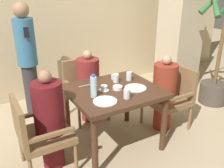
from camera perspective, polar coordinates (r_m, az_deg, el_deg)
The scene contains 23 objects.
ground_plane at distance 3.32m, azimuth 0.41°, elevation -13.39°, with size 16.00×16.00×0.00m, color tan.
wall_back at distance 4.48m, azimuth -12.44°, elevation 15.07°, with size 8.00×0.06×2.80m.
pillar_stone at distance 4.81m, azimuth 15.58°, elevation 14.67°, with size 0.60×0.60×2.70m.
dining_table at distance 2.98m, azimuth 0.44°, elevation -3.17°, with size 1.04×0.92×0.77m.
chair_left_side at distance 2.78m, azimuth -16.62°, elevation -10.49°, with size 0.54×0.54×0.87m.
diner_in_left_chair at distance 2.75m, azimuth -14.04°, elevation -7.94°, with size 0.32×0.32×1.14m.
chair_far_side at distance 3.76m, azimuth -6.24°, elevation -0.57°, with size 0.54×0.54×0.87m.
diner_in_far_chair at distance 3.62m, azimuth -5.38°, elevation -0.30°, with size 0.32×0.32×1.07m.
chair_right_side at distance 3.57m, azimuth 13.41°, elevation -2.39°, with size 0.54×0.54×0.87m.
diner_in_right_chair at distance 3.46m, azimuth 11.81°, elevation -1.85°, with size 0.32×0.32×1.07m.
standing_host at distance 3.87m, azimuth -18.79°, elevation 5.79°, with size 0.29×0.32×1.69m.
potted_palm at distance 4.42m, azimuth 23.11°, elevation 4.55°, with size 0.80×0.82×2.11m.
plate_main_left at distance 2.64m, azimuth -1.58°, elevation -3.95°, with size 0.26×0.26×0.01m.
plate_main_right at distance 2.97m, azimuth 5.41°, elevation -0.90°, with size 0.26×0.26×0.01m.
teacup_with_saucer at distance 2.90m, azimuth -1.83°, elevation -0.96°, with size 0.11×0.11×0.06m.
bowl_small at distance 2.93m, azimuth 1.28°, elevation -0.84°, with size 0.11×0.11×0.04m.
water_bottle at distance 2.71m, azimuth -4.23°, elevation -0.58°, with size 0.07×0.07×0.26m.
glass_tall_near at distance 2.70m, azimuth 3.46°, elevation -2.22°, with size 0.07×0.07×0.11m.
glass_tall_mid at distance 3.12m, azimuth 0.91°, elevation 1.37°, with size 0.07×0.07×0.11m.
glass_tall_far at distance 3.19m, azimuth 3.93°, elevation 1.82°, with size 0.07×0.07×0.11m.
salt_shaker at distance 3.22m, azimuth 0.10°, elevation 1.64°, with size 0.03×0.03×0.07m.
pepper_shaker at distance 3.24m, azimuth 0.70°, elevation 1.74°, with size 0.03×0.03×0.06m.
fork_beside_plate at distance 3.06m, azimuth -5.76°, elevation -0.25°, with size 0.17×0.02×0.00m.
Camera 1 is at (-1.36, -2.32, 1.96)m, focal length 40.00 mm.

